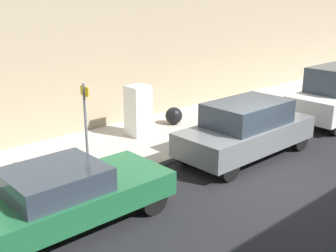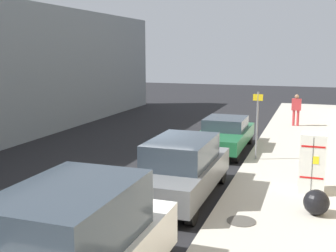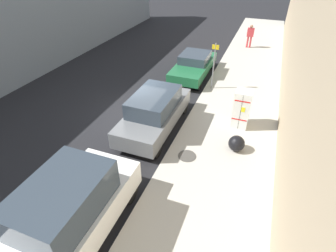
{
  "view_description": "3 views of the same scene",
  "coord_description": "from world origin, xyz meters",
  "px_view_note": "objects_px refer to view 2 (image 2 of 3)",
  "views": [
    {
      "loc": [
        5.95,
        -9.1,
        4.74
      ],
      "look_at": [
        -2.13,
        -1.81,
        1.35
      ],
      "focal_mm": 45.0,
      "sensor_mm": 36.0,
      "label": 1
    },
    {
      "loc": [
        -4.84,
        11.81,
        4.19
      ],
      "look_at": [
        -0.01,
        -2.16,
        1.53
      ],
      "focal_mm": 45.0,
      "sensor_mm": 36.0,
      "label": 2
    },
    {
      "loc": [
        -5.42,
        9.61,
        6.91
      ],
      "look_at": [
        -2.25,
        1.28,
        0.67
      ],
      "focal_mm": 28.0,
      "sensor_mm": 36.0,
      "label": 3
    }
  ],
  "objects_px": {
    "pedestrian_walking_far": "(296,108)",
    "parked_sedan_green": "(225,134)",
    "discarded_refrigerator": "(312,163)",
    "street_sign_post": "(257,122)",
    "parked_suv_gray": "(181,168)",
    "trash_bag": "(316,202)"
  },
  "relations": [
    {
      "from": "parked_sedan_green",
      "to": "parked_suv_gray",
      "type": "relative_size",
      "value": 0.99
    },
    {
      "from": "trash_bag",
      "to": "parked_sedan_green",
      "type": "xyz_separation_m",
      "value": [
        3.66,
        -6.53,
        0.27
      ]
    },
    {
      "from": "discarded_refrigerator",
      "to": "street_sign_post",
      "type": "height_order",
      "value": "street_sign_post"
    },
    {
      "from": "street_sign_post",
      "to": "parked_suv_gray",
      "type": "bearing_deg",
      "value": 71.78
    },
    {
      "from": "discarded_refrigerator",
      "to": "trash_bag",
      "type": "distance_m",
      "value": 1.87
    },
    {
      "from": "parked_sedan_green",
      "to": "parked_suv_gray",
      "type": "height_order",
      "value": "parked_suv_gray"
    },
    {
      "from": "discarded_refrigerator",
      "to": "parked_sedan_green",
      "type": "bearing_deg",
      "value": -53.45
    },
    {
      "from": "discarded_refrigerator",
      "to": "pedestrian_walking_far",
      "type": "relative_size",
      "value": 1.01
    },
    {
      "from": "pedestrian_walking_far",
      "to": "parked_suv_gray",
      "type": "relative_size",
      "value": 0.37
    },
    {
      "from": "parked_sedan_green",
      "to": "pedestrian_walking_far",
      "type": "bearing_deg",
      "value": -112.0
    },
    {
      "from": "trash_bag",
      "to": "parked_sedan_green",
      "type": "relative_size",
      "value": 0.14
    },
    {
      "from": "street_sign_post",
      "to": "parked_sedan_green",
      "type": "bearing_deg",
      "value": -45.08
    },
    {
      "from": "street_sign_post",
      "to": "parked_sedan_green",
      "type": "relative_size",
      "value": 0.55
    },
    {
      "from": "street_sign_post",
      "to": "trash_bag",
      "type": "distance_m",
      "value": 5.56
    },
    {
      "from": "discarded_refrigerator",
      "to": "parked_suv_gray",
      "type": "xyz_separation_m",
      "value": [
        3.52,
        1.38,
        -0.11
      ]
    },
    {
      "from": "trash_bag",
      "to": "street_sign_post",
      "type": "bearing_deg",
      "value": -66.85
    },
    {
      "from": "pedestrian_walking_far",
      "to": "parked_sedan_green",
      "type": "height_order",
      "value": "pedestrian_walking_far"
    },
    {
      "from": "discarded_refrigerator",
      "to": "street_sign_post",
      "type": "bearing_deg",
      "value": -58.17
    },
    {
      "from": "pedestrian_walking_far",
      "to": "parked_suv_gray",
      "type": "xyz_separation_m",
      "value": [
        2.61,
        12.59,
        -0.24
      ]
    },
    {
      "from": "street_sign_post",
      "to": "parked_suv_gray",
      "type": "height_order",
      "value": "street_sign_post"
    },
    {
      "from": "street_sign_post",
      "to": "discarded_refrigerator",
      "type": "bearing_deg",
      "value": 121.83
    },
    {
      "from": "pedestrian_walking_far",
      "to": "discarded_refrigerator",
      "type": "bearing_deg",
      "value": -41.88
    }
  ]
}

